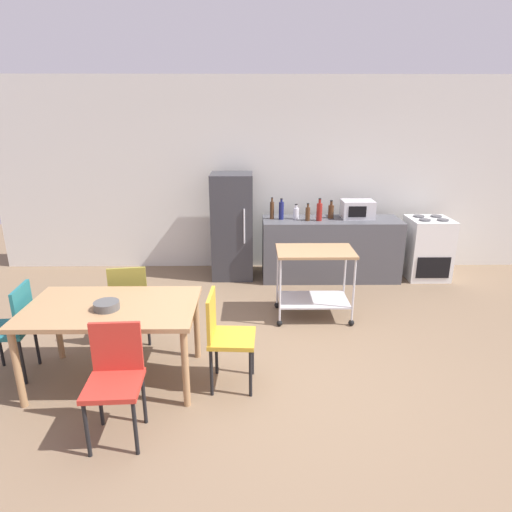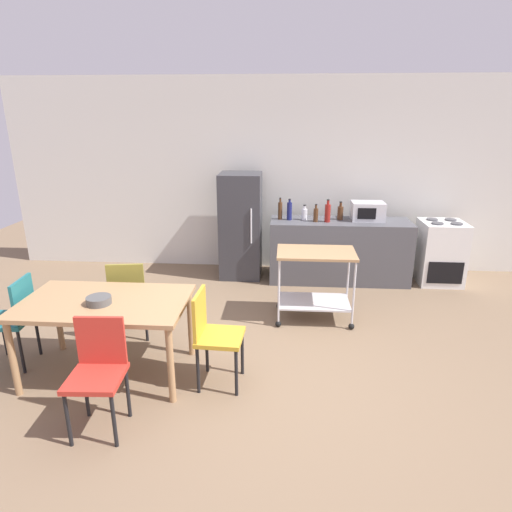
{
  "view_description": "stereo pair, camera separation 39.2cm",
  "coord_description": "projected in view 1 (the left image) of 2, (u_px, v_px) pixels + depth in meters",
  "views": [
    {
      "loc": [
        -0.27,
        -3.57,
        2.36
      ],
      "look_at": [
        -0.22,
        1.2,
        0.8
      ],
      "focal_mm": 30.62,
      "sensor_mm": 36.0,
      "label": 1
    },
    {
      "loc": [
        0.12,
        -3.56,
        2.36
      ],
      "look_at": [
        -0.22,
        1.2,
        0.8
      ],
      "focal_mm": 30.62,
      "sensor_mm": 36.0,
      "label": 2
    }
  ],
  "objects": [
    {
      "name": "ground_plane",
      "position": [
        280.0,
        375.0,
        4.13
      ],
      "size": [
        12.0,
        12.0,
        0.0
      ],
      "primitive_type": "plane",
      "color": "brown"
    },
    {
      "name": "back_wall",
      "position": [
        269.0,
        176.0,
        6.72
      ],
      "size": [
        8.4,
        0.12,
        2.9
      ],
      "primitive_type": "cube",
      "color": "silver",
      "rests_on": "ground_plane"
    },
    {
      "name": "kitchen_counter",
      "position": [
        330.0,
        249.0,
        6.47
      ],
      "size": [
        2.0,
        0.64,
        0.9
      ],
      "primitive_type": "cube",
      "color": "#4C4C51",
      "rests_on": "ground_plane"
    },
    {
      "name": "dining_table",
      "position": [
        112.0,
        314.0,
        3.87
      ],
      "size": [
        1.5,
        0.9,
        0.75
      ],
      "color": "#A37A51",
      "rests_on": "ground_plane"
    },
    {
      "name": "chair_mustard",
      "position": [
        225.0,
        333.0,
        3.84
      ],
      "size": [
        0.42,
        0.42,
        0.89
      ],
      "rotation": [
        0.0,
        0.0,
        1.52
      ],
      "color": "gold",
      "rests_on": "ground_plane"
    },
    {
      "name": "chair_olive",
      "position": [
        130.0,
        298.0,
        4.59
      ],
      "size": [
        0.46,
        0.46,
        0.89
      ],
      "rotation": [
        0.0,
        0.0,
        3.29
      ],
      "color": "olive",
      "rests_on": "ground_plane"
    },
    {
      "name": "chair_red",
      "position": [
        115.0,
        375.0,
        3.23
      ],
      "size": [
        0.42,
        0.42,
        0.89
      ],
      "rotation": [
        0.0,
        0.0,
        0.05
      ],
      "color": "#B72D23",
      "rests_on": "ground_plane"
    },
    {
      "name": "chair_teal",
      "position": [
        13.0,
        325.0,
        4.0
      ],
      "size": [
        0.43,
        0.43,
        0.89
      ],
      "rotation": [
        0.0,
        0.0,
        -1.48
      ],
      "color": "#1E666B",
      "rests_on": "ground_plane"
    },
    {
      "name": "stove_oven",
      "position": [
        427.0,
        248.0,
        6.5
      ],
      "size": [
        0.6,
        0.61,
        0.92
      ],
      "color": "white",
      "rests_on": "ground_plane"
    },
    {
      "name": "refrigerator",
      "position": [
        232.0,
        226.0,
        6.45
      ],
      "size": [
        0.6,
        0.63,
        1.55
      ],
      "color": "#333338",
      "rests_on": "ground_plane"
    },
    {
      "name": "kitchen_cart",
      "position": [
        314.0,
        272.0,
        5.16
      ],
      "size": [
        0.91,
        0.57,
        0.85
      ],
      "color": "#A37A51",
      "rests_on": "ground_plane"
    },
    {
      "name": "bottle_olive_oil",
      "position": [
        272.0,
        210.0,
        6.31
      ],
      "size": [
        0.06,
        0.06,
        0.32
      ],
      "color": "#4C2D19",
      "rests_on": "kitchen_counter"
    },
    {
      "name": "bottle_sparkling_water",
      "position": [
        281.0,
        210.0,
        6.29
      ],
      "size": [
        0.07,
        0.07,
        0.3
      ],
      "color": "navy",
      "rests_on": "kitchen_counter"
    },
    {
      "name": "bottle_sesame_oil",
      "position": [
        296.0,
        213.0,
        6.31
      ],
      "size": [
        0.08,
        0.08,
        0.22
      ],
      "color": "silver",
      "rests_on": "kitchen_counter"
    },
    {
      "name": "bottle_soy_sauce",
      "position": [
        308.0,
        214.0,
        6.22
      ],
      "size": [
        0.07,
        0.07,
        0.25
      ],
      "color": "#4C2D19",
      "rests_on": "kitchen_counter"
    },
    {
      "name": "bottle_hot_sauce",
      "position": [
        319.0,
        211.0,
        6.21
      ],
      "size": [
        0.08,
        0.08,
        0.32
      ],
      "color": "maroon",
      "rests_on": "kitchen_counter"
    },
    {
      "name": "bottle_wine",
      "position": [
        331.0,
        211.0,
        6.37
      ],
      "size": [
        0.08,
        0.08,
        0.26
      ],
      "color": "#4C2D19",
      "rests_on": "kitchen_counter"
    },
    {
      "name": "microwave",
      "position": [
        357.0,
        209.0,
        6.37
      ],
      "size": [
        0.46,
        0.35,
        0.26
      ],
      "color": "silver",
      "rests_on": "kitchen_counter"
    },
    {
      "name": "fruit_bowl",
      "position": [
        107.0,
        306.0,
        3.76
      ],
      "size": [
        0.22,
        0.22,
        0.07
      ],
      "primitive_type": "cylinder",
      "color": "#4C4C4C",
      "rests_on": "dining_table"
    }
  ]
}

